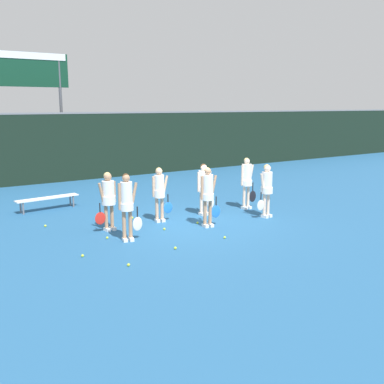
{
  "coord_description": "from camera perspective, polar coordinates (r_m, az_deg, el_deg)",
  "views": [
    {
      "loc": [
        -7.29,
        -11.19,
        3.57
      ],
      "look_at": [
        0.02,
        0.13,
        0.95
      ],
      "focal_mm": 42.0,
      "sensor_mm": 36.0,
      "label": 1
    }
  ],
  "objects": [
    {
      "name": "ground_plane",
      "position": [
        13.83,
        0.22,
        -3.96
      ],
      "size": [
        140.0,
        140.0,
        0.0
      ],
      "primitive_type": "plane",
      "color": "#235684"
    },
    {
      "name": "fence_windscreen",
      "position": [
        22.16,
        -13.6,
        5.68
      ],
      "size": [
        60.0,
        0.08,
        3.23
      ],
      "color": "black",
      "rests_on": "ground_plane"
    },
    {
      "name": "scoreboard",
      "position": [
        22.62,
        -21.05,
        13.22
      ],
      "size": [
        4.49,
        0.15,
        5.94
      ],
      "color": "#515156",
      "rests_on": "ground_plane"
    },
    {
      "name": "bench_courtside",
      "position": [
        16.21,
        -17.89,
        -0.85
      ],
      "size": [
        2.18,
        0.61,
        0.44
      ],
      "rotation": [
        0.0,
        0.0,
        0.12
      ],
      "color": "silver",
      "rests_on": "ground_plane"
    },
    {
      "name": "player_0",
      "position": [
        11.92,
        -8.27,
        -1.19
      ],
      "size": [
        0.63,
        0.36,
        1.82
      ],
      "rotation": [
        0.0,
        0.0,
        -0.18
      ],
      "color": "tan",
      "rests_on": "ground_plane"
    },
    {
      "name": "player_1",
      "position": [
        13.19,
        2.03,
        -0.01
      ],
      "size": [
        0.67,
        0.37,
        1.78
      ],
      "rotation": [
        0.0,
        0.0,
        -0.08
      ],
      "color": "tan",
      "rests_on": "ground_plane"
    },
    {
      "name": "player_2",
      "position": [
        14.52,
        9.46,
        0.78
      ],
      "size": [
        0.66,
        0.39,
        1.72
      ],
      "rotation": [
        0.0,
        0.0,
        0.13
      ],
      "color": "beige",
      "rests_on": "ground_plane"
    },
    {
      "name": "player_3",
      "position": [
        13.01,
        -10.6,
        -0.51
      ],
      "size": [
        0.69,
        0.4,
        1.7
      ],
      "rotation": [
        0.0,
        0.0,
        0.13
      ],
      "color": "tan",
      "rests_on": "ground_plane"
    },
    {
      "name": "player_4",
      "position": [
        13.82,
        -4.15,
        0.24
      ],
      "size": [
        0.65,
        0.36,
        1.69
      ],
      "rotation": [
        0.0,
        0.0,
        -0.15
      ],
      "color": "tan",
      "rests_on": "ground_plane"
    },
    {
      "name": "player_5",
      "position": [
        14.63,
        1.51,
        0.92
      ],
      "size": [
        0.66,
        0.39,
        1.7
      ],
      "rotation": [
        0.0,
        0.0,
        0.03
      ],
      "color": "beige",
      "rests_on": "ground_plane"
    },
    {
      "name": "player_6",
      "position": [
        15.63,
        6.96,
        1.69
      ],
      "size": [
        0.69,
        0.4,
        1.79
      ],
      "rotation": [
        0.0,
        0.0,
        0.06
      ],
      "color": "beige",
      "rests_on": "ground_plane"
    },
    {
      "name": "tennis_ball_0",
      "position": [
        14.44,
        -7.59,
        -3.26
      ],
      "size": [
        0.07,
        0.07,
        0.07
      ],
      "primitive_type": "sphere",
      "color": "#CCE033",
      "rests_on": "ground_plane"
    },
    {
      "name": "tennis_ball_1",
      "position": [
        10.32,
        -8.07,
        -9.14
      ],
      "size": [
        0.07,
        0.07,
        0.07
      ],
      "primitive_type": "sphere",
      "color": "#CCE033",
      "rests_on": "ground_plane"
    },
    {
      "name": "tennis_ball_2",
      "position": [
        12.27,
        4.17,
        -5.77
      ],
      "size": [
        0.07,
        0.07,
        0.07
      ],
      "primitive_type": "sphere",
      "color": "#CCE033",
      "rests_on": "ground_plane"
    },
    {
      "name": "tennis_ball_3",
      "position": [
        13.72,
        0.7,
        -3.93
      ],
      "size": [
        0.06,
        0.06,
        0.06
      ],
      "primitive_type": "sphere",
      "color": "#CCE033",
      "rests_on": "ground_plane"
    },
    {
      "name": "tennis_ball_4",
      "position": [
        16.8,
        8.96,
        -1.28
      ],
      "size": [
        0.07,
        0.07,
        0.07
      ],
      "primitive_type": "sphere",
      "color": "#CCE033",
      "rests_on": "ground_plane"
    },
    {
      "name": "tennis_ball_5",
      "position": [
        14.07,
        -18.13,
        -4.11
      ],
      "size": [
        0.07,
        0.07,
        0.07
      ],
      "primitive_type": "sphere",
      "color": "#CCE033",
      "rests_on": "ground_plane"
    },
    {
      "name": "tennis_ball_6",
      "position": [
        13.06,
        -3.54,
        -4.72
      ],
      "size": [
        0.07,
        0.07,
        0.07
      ],
      "primitive_type": "sphere",
      "color": "#CCE033",
      "rests_on": "ground_plane"
    },
    {
      "name": "tennis_ball_7",
      "position": [
        11.37,
        -2.13,
        -7.12
      ],
      "size": [
        0.07,
        0.07,
        0.07
      ],
      "primitive_type": "sphere",
      "color": "#CCE033",
      "rests_on": "ground_plane"
    },
    {
      "name": "tennis_ball_8",
      "position": [
        14.0,
        1.57,
        -3.63
      ],
      "size": [
        0.07,
        0.07,
        0.07
      ],
      "primitive_type": "sphere",
      "color": "#CCE033",
      "rests_on": "ground_plane"
    },
    {
      "name": "tennis_ball_9",
      "position": [
        12.43,
        -10.72,
        -5.73
      ],
      "size": [
        0.07,
        0.07,
        0.07
      ],
      "primitive_type": "sphere",
      "color": "#CCE033",
      "rests_on": "ground_plane"
    },
    {
      "name": "tennis_ball_10",
      "position": [
        11.12,
        -13.73,
        -7.86
      ],
      "size": [
        0.07,
        0.07,
        0.07
      ],
      "primitive_type": "sphere",
      "color": "#CCE033",
      "rests_on": "ground_plane"
    }
  ]
}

